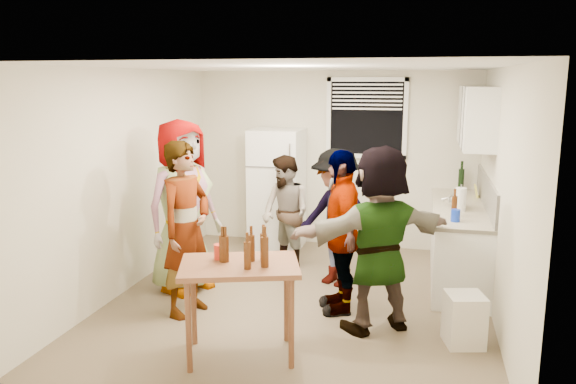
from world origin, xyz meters
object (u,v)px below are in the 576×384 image
(red_cup, at_px, (220,259))
(beer_bottle_counter, at_px, (454,217))
(kettle, at_px, (456,208))
(guest_stripe, at_px, (189,312))
(blue_cup, at_px, (455,221))
(guest_back_right, at_px, (335,284))
(beer_bottle_table, at_px, (265,267))
(guest_grey, at_px, (186,288))
(trash_bin, at_px, (464,318))
(refrigerator, at_px, (277,189))
(wine_bottle, at_px, (460,191))
(serving_table, at_px, (241,355))
(guest_black, at_px, (339,309))
(guest_back_left, at_px, (286,268))
(guest_orange, at_px, (376,328))

(red_cup, bearing_deg, beer_bottle_counter, 42.15)
(kettle, height_order, guest_stripe, kettle)
(blue_cup, distance_m, guest_back_right, 1.60)
(guest_stripe, bearing_deg, beer_bottle_table, -109.97)
(beer_bottle_table, distance_m, guest_grey, 2.14)
(trash_bin, bearing_deg, kettle, 90.97)
(beer_bottle_counter, xyz_separation_m, guest_grey, (-2.97, -0.53, -0.90))
(refrigerator, distance_m, guest_back_right, 1.86)
(blue_cup, height_order, trash_bin, blue_cup)
(wine_bottle, xyz_separation_m, serving_table, (-1.97, -3.44, -0.90))
(red_cup, xyz_separation_m, guest_grey, (-0.93, 1.30, -0.84))
(trash_bin, relative_size, guest_black, 0.28)
(kettle, bearing_deg, wine_bottle, 96.11)
(trash_bin, xyz_separation_m, serving_table, (-1.90, -0.68, -0.25))
(kettle, relative_size, guest_black, 0.14)
(kettle, xyz_separation_m, blue_cup, (-0.04, -0.68, 0.00))
(guest_stripe, relative_size, guest_black, 1.05)
(trash_bin, xyz_separation_m, guest_back_right, (-1.38, 1.26, -0.25))
(guest_stripe, relative_size, guest_back_left, 1.23)
(serving_table, bearing_deg, guest_stripe, 137.38)
(beer_bottle_table, distance_m, guest_stripe, 1.57)
(guest_grey, bearing_deg, beer_bottle_counter, -53.10)
(beer_bottle_counter, bearing_deg, guest_back_right, 178.88)
(guest_grey, bearing_deg, serving_table, -113.77)
(refrigerator, distance_m, guest_stripe, 2.62)
(refrigerator, xyz_separation_m, serving_table, (0.53, -3.22, -0.85))
(beer_bottle_table, relative_size, guest_back_left, 0.18)
(trash_bin, relative_size, guest_stripe, 0.27)
(red_cup, relative_size, guest_grey, 0.07)
(guest_black, bearing_deg, beer_bottle_counter, 103.67)
(kettle, height_order, guest_grey, kettle)
(guest_black, bearing_deg, beer_bottle_table, -38.82)
(serving_table, bearing_deg, guest_back_left, 94.44)
(serving_table, height_order, guest_black, serving_table)
(serving_table, height_order, red_cup, red_cup)
(wine_bottle, distance_m, trash_bin, 2.83)
(serving_table, height_order, guest_orange, serving_table)
(serving_table, bearing_deg, wine_bottle, 60.13)
(guest_orange, bearing_deg, guest_stripe, -31.07)
(wine_bottle, relative_size, trash_bin, 0.63)
(beer_bottle_table, bearing_deg, guest_orange, 44.90)
(red_cup, distance_m, guest_orange, 1.74)
(blue_cup, xyz_separation_m, guest_back_left, (-2.01, 0.65, -0.90))
(serving_table, bearing_deg, refrigerator, 99.26)
(serving_table, xyz_separation_m, guest_back_left, (-0.18, 2.35, 0.00))
(guest_back_left, bearing_deg, guest_orange, -11.82)
(beer_bottle_counter, bearing_deg, beer_bottle_table, -129.27)
(trash_bin, xyz_separation_m, guest_orange, (-0.80, 0.15, -0.25))
(guest_grey, xyz_separation_m, guest_orange, (2.25, -0.54, 0.00))
(red_cup, bearing_deg, guest_stripe, 132.17)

